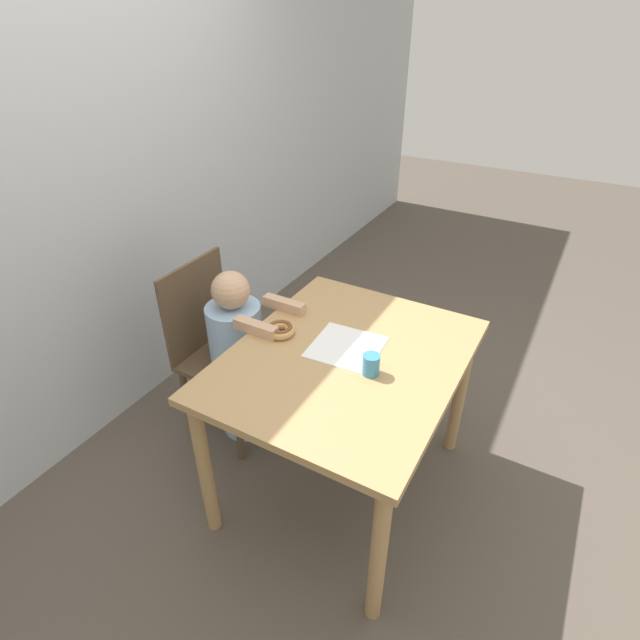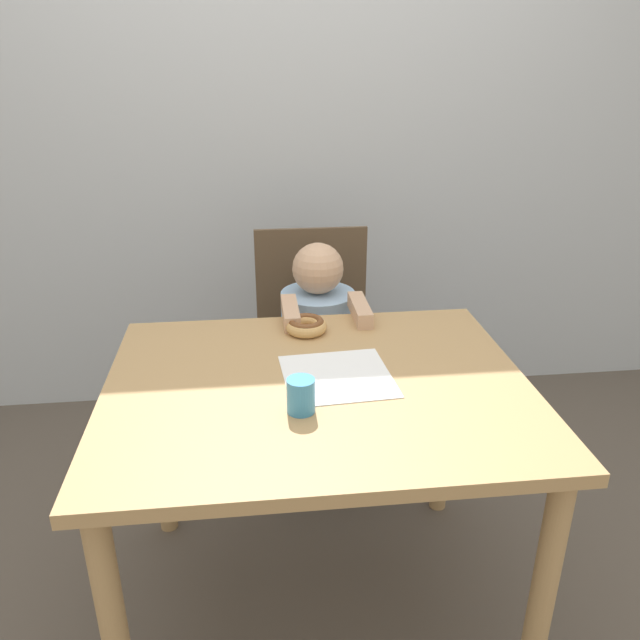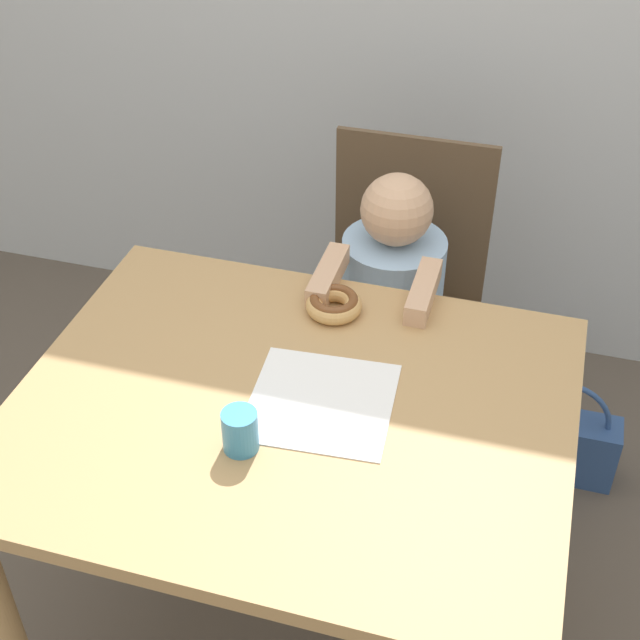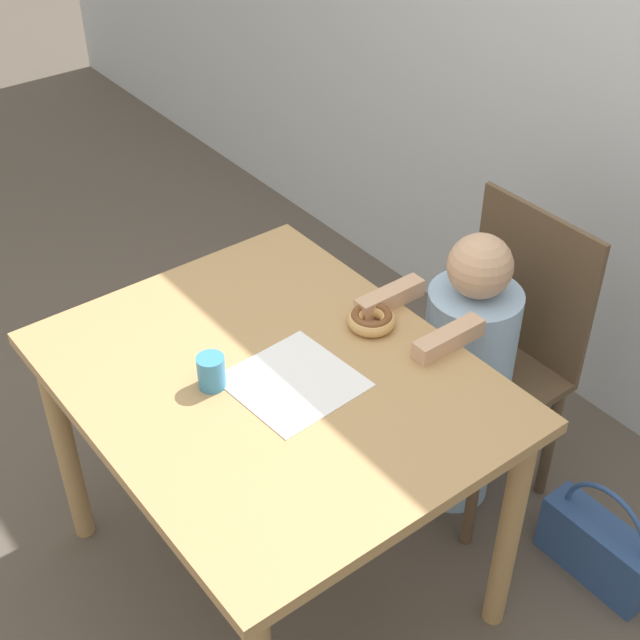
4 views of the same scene
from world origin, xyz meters
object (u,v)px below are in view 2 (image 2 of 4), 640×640
object	(u,v)px
child_figure	(318,368)
donut	(306,325)
chair	(315,349)
handbag	(432,427)
cup	(301,395)

from	to	relation	value
child_figure	donut	bearing A→B (deg)	-102.87
child_figure	donut	xyz separation A→B (m)	(-0.07, -0.31, 0.32)
chair	handbag	distance (m)	0.63
child_figure	donut	size ratio (longest dim) A/B	7.56
chair	cup	distance (m)	0.96
handbag	cup	bearing A→B (deg)	-125.54
chair	handbag	xyz separation A→B (m)	(0.50, -0.02, -0.38)
chair	child_figure	size ratio (longest dim) A/B	0.99
chair	donut	distance (m)	0.54
chair	cup	world-z (taller)	chair
donut	cup	world-z (taller)	cup
cup	handbag	bearing A→B (deg)	54.46
child_figure	cup	bearing A→B (deg)	-99.34
chair	donut	size ratio (longest dim) A/B	7.48
chair	child_figure	bearing A→B (deg)	-90.00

